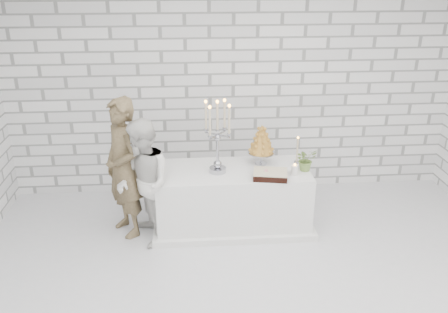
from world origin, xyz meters
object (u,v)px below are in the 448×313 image
candelabra (217,137)px  bride (144,184)px  cake_table (233,198)px  croquembouche (261,145)px  groom (124,168)px

candelabra → bride: bearing=-165.2°
cake_table → candelabra: candelabra is taller
cake_table → candelabra: 0.83m
croquembouche → candelabra: bearing=-160.6°
groom → bride: 0.34m
cake_table → croquembouche: (0.35, 0.14, 0.63)m
cake_table → candelabra: bearing=-165.8°
cake_table → groom: size_ratio=1.08×
croquembouche → bride: bearing=-163.4°
cake_table → bride: 1.12m
candelabra → groom: bearing=179.8°
cake_table → bride: size_ratio=1.22×
candelabra → croquembouche: (0.54, 0.19, -0.18)m
croquembouche → groom: bearing=-173.4°
groom → croquembouche: 1.64m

